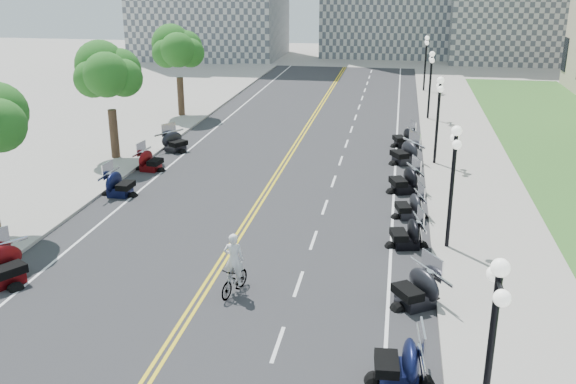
{
  "coord_description": "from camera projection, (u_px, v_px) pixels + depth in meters",
  "views": [
    {
      "loc": [
        6.36,
        -20.39,
        10.62
      ],
      "look_at": [
        2.09,
        4.19,
        2.0
      ],
      "focal_mm": 40.0,
      "sensor_mm": 36.0,
      "label": 1
    }
  ],
  "objects": [
    {
      "name": "tree_3",
      "position": [
        109.0,
        79.0,
        36.59
      ],
      "size": [
        4.8,
        4.8,
        9.2
      ],
      "primitive_type": null,
      "color": "#235619",
      "rests_on": "sidewalk_south"
    },
    {
      "name": "centerline_yellow_a",
      "position": [
        265.0,
        190.0,
        32.81
      ],
      "size": [
        0.12,
        90.0,
        0.0
      ],
      "primitive_type": "cube",
      "color": "yellow",
      "rests_on": "road"
    },
    {
      "name": "lane_dash_18",
      "position": [
        369.0,
        77.0,
        67.66
      ],
      "size": [
        0.12,
        2.0,
        0.0
      ],
      "primitive_type": "cube",
      "color": "white",
      "rests_on": "road"
    },
    {
      "name": "motorcycle_n_6",
      "position": [
        406.0,
        232.0,
        25.86
      ],
      "size": [
        2.24,
        2.24,
        1.32
      ],
      "primitive_type": null,
      "rotation": [
        0.0,
        0.0,
        -1.36
      ],
      "color": "black",
      "rests_on": "road"
    },
    {
      "name": "sidewalk_south",
      "position": [
        76.0,
        178.0,
        34.47
      ],
      "size": [
        5.0,
        90.0,
        0.15
      ],
      "primitive_type": "cube",
      "color": "#9E9991",
      "rests_on": "ground"
    },
    {
      "name": "edge_line_south",
      "position": [
        149.0,
        183.0,
        33.83
      ],
      "size": [
        0.12,
        90.0,
        0.0
      ],
      "primitive_type": "cube",
      "color": "white",
      "rests_on": "road"
    },
    {
      "name": "lane_dash_10",
      "position": [
        341.0,
        161.0,
        37.86
      ],
      "size": [
        0.12,
        2.0,
        0.0
      ],
      "primitive_type": "cube",
      "color": "white",
      "rests_on": "road"
    },
    {
      "name": "motorcycle_n_9",
      "position": [
        405.0,
        151.0,
        37.07
      ],
      "size": [
        2.9,
        2.9,
        1.49
      ],
      "primitive_type": null,
      "rotation": [
        0.0,
        0.0,
        -1.05
      ],
      "color": "black",
      "rests_on": "road"
    },
    {
      "name": "lane_dash_9",
      "position": [
        334.0,
        181.0,
        34.14
      ],
      "size": [
        0.12,
        2.0,
        0.0
      ],
      "primitive_type": "cube",
      "color": "white",
      "rests_on": "road"
    },
    {
      "name": "motorcycle_n_4",
      "position": [
        399.0,
        360.0,
        17.24
      ],
      "size": [
        2.16,
        2.16,
        1.42
      ],
      "primitive_type": null,
      "rotation": [
        0.0,
        0.0,
        -1.5
      ],
      "color": "black",
      "rests_on": "road"
    },
    {
      "name": "bicycle",
      "position": [
        234.0,
        280.0,
        22.12
      ],
      "size": [
        0.94,
        1.83,
        1.06
      ],
      "primitive_type": "imported",
      "rotation": [
        0.0,
        0.0,
        -0.27
      ],
      "color": "#A51414",
      "rests_on": "road"
    },
    {
      "name": "motorcycle_s_9",
      "position": [
        175.0,
        140.0,
        39.67
      ],
      "size": [
        2.69,
        2.69,
        1.37
      ],
      "primitive_type": null,
      "rotation": [
        0.0,
        0.0,
        1.03
      ],
      "color": "black",
      "rests_on": "road"
    },
    {
      "name": "lane_dash_6",
      "position": [
        299.0,
        284.0,
        22.96
      ],
      "size": [
        0.12,
        2.0,
        0.0
      ],
      "primitive_type": "cube",
      "color": "white",
      "rests_on": "road"
    },
    {
      "name": "motorcycle_s_5",
      "position": [
        3.0,
        264.0,
        22.79
      ],
      "size": [
        3.0,
        3.0,
        1.52
      ],
      "primitive_type": null,
      "rotation": [
        0.0,
        0.0,
        1.0
      ],
      "color": "#590A0C",
      "rests_on": "road"
    },
    {
      "name": "cyclist_rider",
      "position": [
        233.0,
        240.0,
        21.64
      ],
      "size": [
        0.69,
        0.46,
        1.91
      ],
      "primitive_type": "imported",
      "rotation": [
        0.0,
        0.0,
        3.14
      ],
      "color": "silver",
      "rests_on": "bicycle"
    },
    {
      "name": "lane_dash_5",
      "position": [
        278.0,
        344.0,
        19.24
      ],
      "size": [
        0.12,
        2.0,
        0.0
      ],
      "primitive_type": "cube",
      "color": "white",
      "rests_on": "road"
    },
    {
      "name": "lane_dash_11",
      "position": [
        347.0,
        144.0,
        41.59
      ],
      "size": [
        0.12,
        2.0,
        0.0
      ],
      "primitive_type": "cube",
      "color": "white",
      "rests_on": "road"
    },
    {
      "name": "road",
      "position": [
        267.0,
        190.0,
        32.8
      ],
      "size": [
        16.0,
        90.0,
        0.01
      ],
      "primitive_type": "cube",
      "color": "#333335",
      "rests_on": "ground"
    },
    {
      "name": "street_lamp_5",
      "position": [
        425.0,
        64.0,
        58.49
      ],
      "size": [
        0.5,
        1.2,
        4.9
      ],
      "primitive_type": null,
      "color": "black",
      "rests_on": "sidewalk_north"
    },
    {
      "name": "lane_dash_19",
      "position": [
        371.0,
        71.0,
        71.39
      ],
      "size": [
        0.12,
        2.0,
        0.0
      ],
      "primitive_type": "cube",
      "color": "white",
      "rests_on": "road"
    },
    {
      "name": "motorcycle_n_8",
      "position": [
        405.0,
        179.0,
        32.26
      ],
      "size": [
        2.66,
        2.66,
        1.45
      ],
      "primitive_type": null,
      "rotation": [
        0.0,
        0.0,
        -1.22
      ],
      "color": "black",
      "rests_on": "road"
    },
    {
      "name": "lane_dash_14",
      "position": [
        359.0,
        107.0,
        52.76
      ],
      "size": [
        0.12,
        2.0,
        0.0
      ],
      "primitive_type": "cube",
      "color": "white",
      "rests_on": "road"
    },
    {
      "name": "sidewalk_north",
      "position": [
        479.0,
        201.0,
        31.07
      ],
      "size": [
        5.0,
        90.0,
        0.15
      ],
      "primitive_type": "cube",
      "color": "#9E9991",
      "rests_on": "ground"
    },
    {
      "name": "street_lamp_4",
      "position": [
        430.0,
        86.0,
        47.32
      ],
      "size": [
        0.5,
        1.2,
        4.9
      ],
      "primitive_type": null,
      "color": "black",
      "rests_on": "sidewalk_north"
    },
    {
      "name": "lane_dash_8",
      "position": [
        325.0,
        207.0,
        30.41
      ],
      "size": [
        0.12,
        2.0,
        0.0
      ],
      "primitive_type": "cube",
      "color": "white",
      "rests_on": "road"
    },
    {
      "name": "street_lamp_1",
      "position": [
        489.0,
        365.0,
        13.8
      ],
      "size": [
        0.5,
        1.2,
        4.9
      ],
      "primitive_type": null,
      "color": "black",
      "rests_on": "sidewalk_north"
    },
    {
      "name": "lane_dash_7",
      "position": [
        314.0,
        240.0,
        26.69
      ],
      "size": [
        0.12,
        2.0,
        0.0
      ],
      "primitive_type": "cube",
      "color": "white",
      "rests_on": "road"
    },
    {
      "name": "lane_dash_12",
      "position": [
        351.0,
        129.0,
        45.31
      ],
      "size": [
        0.12,
        2.0,
        0.0
      ],
      "primitive_type": "cube",
      "color": "white",
      "rests_on": "road"
    },
    {
      "name": "lane_dash_15",
      "position": [
        362.0,
        98.0,
        56.49
      ],
      "size": [
        0.12,
        2.0,
        0.0
      ],
      "primitive_type": "cube",
      "color": "white",
      "rests_on": "road"
    },
    {
      "name": "motorcycle_n_7",
      "position": [
        409.0,
        205.0,
        28.94
      ],
      "size": [
        2.2,
        2.2,
        1.27
      ],
      "primitive_type": null,
      "rotation": [
        0.0,
        0.0,
        -1.32
      ],
      "color": "black",
      "rests_on": "road"
    },
    {
      "name": "lane_dash_17",
      "position": [
        367.0,
        83.0,
        63.94
      ],
      "size": [
        0.12,
        2.0,
        0.0
      ],
      "primitive_type": "cube",
      "color": "white",
      "rests_on": "road"
    },
    {
      "name": "tree_4",
      "position": [
        178.0,
        54.0,
        47.77
      ],
      "size": [
        4.8,
        4.8,
        9.2
      ],
      "primitive_type": null,
      "color": "#235619",
      "rests_on": "sidewalk_south"
    },
    {
      "name": "lane_dash_16",
      "position": [
        365.0,
        90.0,
        60.21
      ],
      "size": [
        0.12,
        2.0,
        0.0
      ],
      "primitive_type": "cube",
      "color": "white",
      "rests_on": "road"
    },
    {
      "name": "street_lamp_2",
      "position": [
        452.0,
        188.0,
        24.97
      ],
      "size": [
        0.5,
        1.2,
        4.9
      ],
      "primitive_type": null,
      "color": "black",
      "rests_on": "sidewalk_north"
    },
    {
      "name": "motorcycle_s_7",
      "position": [
        119.0,
        182.0,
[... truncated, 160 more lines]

